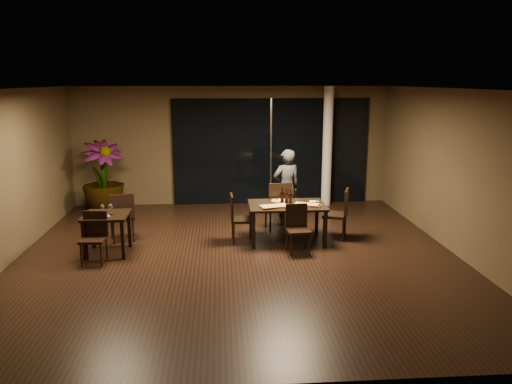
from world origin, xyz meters
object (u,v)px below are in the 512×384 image
Objects in this scene: chair_main_far at (278,204)px; chair_main_left at (238,216)px; bottle_a at (282,195)px; chair_main_right at (340,211)px; main_table at (287,208)px; potted_plant at (103,178)px; side_table at (107,221)px; chair_side_far at (122,215)px; diner at (286,187)px; chair_side_near at (94,234)px; bottle_b at (291,197)px; bottle_c at (286,196)px; chair_main_near at (297,226)px.

chair_main_far is 1.14m from chair_main_left.
chair_main_right is at bearing -1.37° from bottle_a.
potted_plant reaches higher than main_table.
chair_main_right reaches higher than main_table.
chair_side_far reaches higher than side_table.
chair_side_far is 0.59× the size of diner.
potted_plant reaches higher than bottle_a.
bottle_b reaches higher than chair_side_near.
diner is 1.04m from bottle_c.
diner reaches higher than main_table.
chair_main_left reaches higher than chair_main_near.
diner is 1.08m from bottle_a.
chair_side_far is at bearing -72.09° from chair_main_right.
chair_main_left is 0.57× the size of diner.
chair_main_near is 0.76m from bottle_b.
main_table is 1.67× the size of chair_side_near.
chair_main_near is at bearing 89.81° from chair_main_far.
chair_main_far is 3.26× the size of bottle_a.
side_table is (-3.40, -0.50, -0.05)m from main_table.
main_table is 1.16m from diner.
chair_side_near reaches higher than main_table.
diner reaches higher than chair_main_near.
chair_main_far reaches higher than chair_side_near.
chair_main_right is 4.71m from chair_side_near.
chair_side_near is (-3.44, -1.61, -0.09)m from chair_main_far.
bottle_c is at bearing -84.68° from chair_main_left.
side_table is at bearing 76.45° from chair_side_near.
chair_main_near is 5.17m from potted_plant.
main_table is 1.55× the size of chair_main_left.
bottle_c is at bearing -28.94° from potted_plant.
bottle_a is (3.44, 1.01, 0.41)m from chair_side_near.
diner is (3.54, 1.64, 0.22)m from side_table.
chair_main_left is at bearing 11.13° from side_table.
bottle_a is 0.09m from bottle_c.
diner reaches higher than side_table.
diner is 4.39m from potted_plant.
diner is (0.14, 1.14, 0.17)m from main_table.
diner is at bearing -119.56° from chair_main_right.
bottle_b reaches higher than chair_side_far.
chair_main_near is 0.93× the size of chair_main_left.
main_table is at bearing -90.84° from chair_main_left.
chair_main_left is at bearing -178.68° from main_table.
chair_main_far is 1.18× the size of chair_side_near.
diner is at bearing 178.43° from chair_side_far.
chair_main_right is at bearing 31.88° from chair_main_near.
chair_main_near is 0.86m from bottle_c.
bottle_a is at bearing 62.63° from diner.
potted_plant is (-4.22, 1.22, 0.03)m from diner.
side_table is at bearing 11.22° from chair_main_far.
chair_main_left is at bearing 145.87° from chair_main_near.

